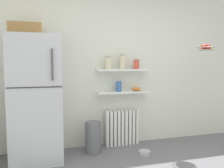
% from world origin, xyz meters
% --- Properties ---
extents(back_wall, '(7.04, 0.10, 2.60)m').
position_xyz_m(back_wall, '(0.00, 2.05, 1.30)').
color(back_wall, silver).
rests_on(back_wall, ground_plane).
extents(refrigerator, '(0.68, 0.68, 1.87)m').
position_xyz_m(refrigerator, '(-1.34, 1.68, 0.89)').
color(refrigerator, '#B7BABF').
rests_on(refrigerator, ground_plane).
extents(radiator, '(0.56, 0.12, 0.58)m').
position_xyz_m(radiator, '(-0.01, 1.92, 0.29)').
color(radiator, white).
rests_on(radiator, ground_plane).
extents(wall_shelf_lower, '(0.85, 0.22, 0.02)m').
position_xyz_m(wall_shelf_lower, '(-0.01, 1.89, 0.89)').
color(wall_shelf_lower, white).
extents(wall_shelf_upper, '(0.85, 0.22, 0.02)m').
position_xyz_m(wall_shelf_upper, '(-0.01, 1.89, 1.25)').
color(wall_shelf_upper, white).
extents(storage_jar_0, '(0.11, 0.11, 0.20)m').
position_xyz_m(storage_jar_0, '(-0.25, 1.89, 1.36)').
color(storage_jar_0, beige).
rests_on(storage_jar_0, wall_shelf_upper).
extents(storage_jar_1, '(0.09, 0.09, 0.24)m').
position_xyz_m(storage_jar_1, '(-0.01, 1.89, 1.38)').
color(storage_jar_1, beige).
rests_on(storage_jar_1, wall_shelf_upper).
extents(storage_jar_2, '(0.09, 0.09, 0.17)m').
position_xyz_m(storage_jar_2, '(0.23, 1.89, 1.34)').
color(storage_jar_2, '#C64C38').
rests_on(storage_jar_2, wall_shelf_upper).
extents(vase, '(0.09, 0.09, 0.17)m').
position_xyz_m(vase, '(-0.08, 1.89, 0.98)').
color(vase, '#38609E').
rests_on(vase, wall_shelf_lower).
extents(shelf_bowl, '(0.14, 0.14, 0.06)m').
position_xyz_m(shelf_bowl, '(0.23, 1.89, 0.93)').
color(shelf_bowl, orange).
rests_on(shelf_bowl, wall_shelf_lower).
extents(trash_bin, '(0.24, 0.24, 0.47)m').
position_xyz_m(trash_bin, '(-0.54, 1.71, 0.24)').
color(trash_bin, slate).
rests_on(trash_bin, ground_plane).
extents(pet_food_bowl, '(0.18, 0.18, 0.05)m').
position_xyz_m(pet_food_bowl, '(0.19, 1.44, 0.03)').
color(pet_food_bowl, '#B7B7BC').
rests_on(pet_food_bowl, ground_plane).
extents(hanging_fruit_basket, '(0.30, 0.30, 0.10)m').
position_xyz_m(hanging_fruit_basket, '(1.25, 1.49, 1.60)').
color(hanging_fruit_basket, '#B2B2B7').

